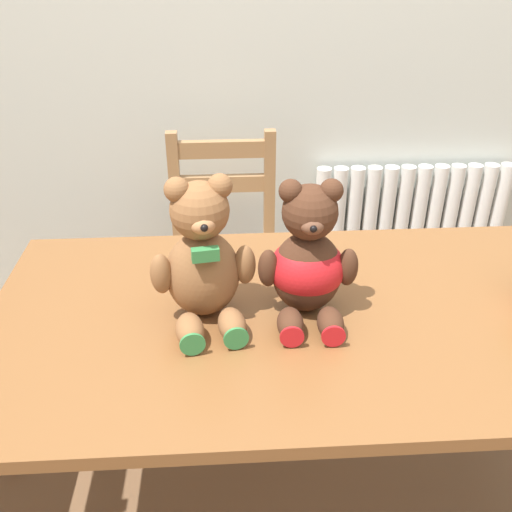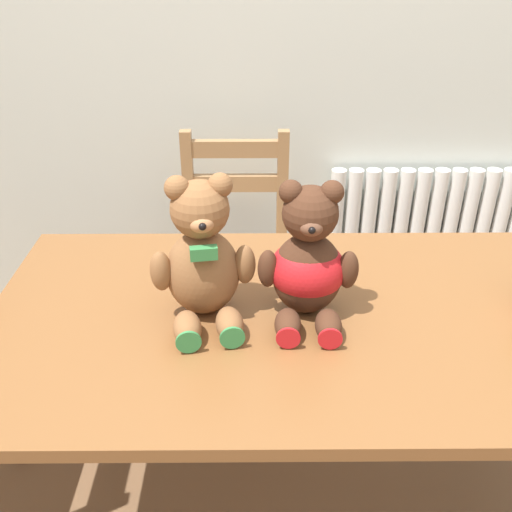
# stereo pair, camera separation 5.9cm
# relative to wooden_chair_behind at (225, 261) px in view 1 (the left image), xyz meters

# --- Properties ---
(radiator) EXTENTS (0.81, 0.10, 0.67)m
(radiator) POSITION_rel_wooden_chair_behind_xyz_m (0.77, 0.30, -0.13)
(radiator) COLOR white
(radiator) RESTS_ON ground_plane
(dining_table) EXTENTS (1.46, 0.78, 0.72)m
(dining_table) POSITION_rel_wooden_chair_behind_xyz_m (0.19, -0.74, 0.19)
(dining_table) COLOR brown
(dining_table) RESTS_ON ground_plane
(wooden_chair_behind) EXTENTS (0.38, 0.43, 0.87)m
(wooden_chair_behind) POSITION_rel_wooden_chair_behind_xyz_m (0.00, 0.00, 0.00)
(wooden_chair_behind) COLOR #997047
(wooden_chair_behind) RESTS_ON ground_plane
(teddy_bear_left) EXTENTS (0.23, 0.24, 0.33)m
(teddy_bear_left) POSITION_rel_wooden_chair_behind_xyz_m (-0.05, -0.73, 0.43)
(teddy_bear_left) COLOR brown
(teddy_bear_left) RESTS_ON dining_table
(teddy_bear_right) EXTENTS (0.22, 0.23, 0.31)m
(teddy_bear_right) POSITION_rel_wooden_chair_behind_xyz_m (0.18, -0.73, 0.41)
(teddy_bear_right) COLOR #472819
(teddy_bear_right) RESTS_ON dining_table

